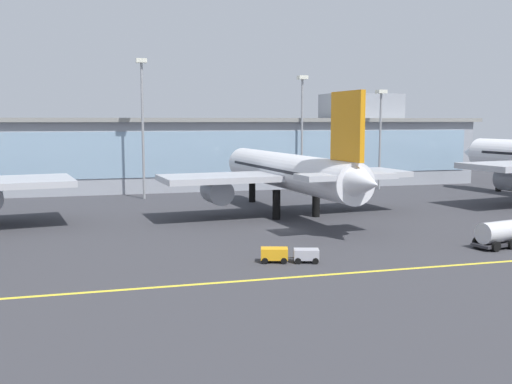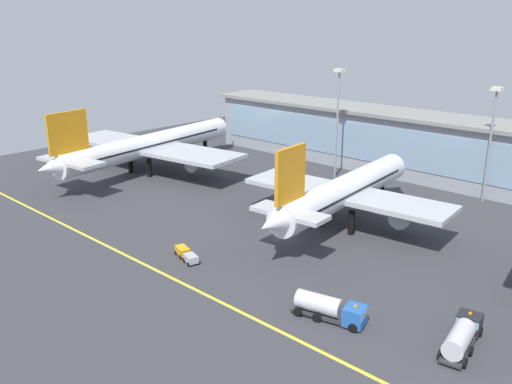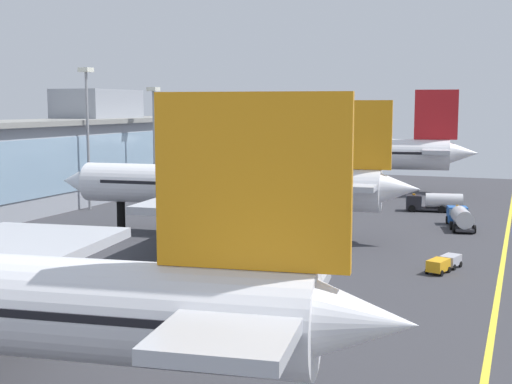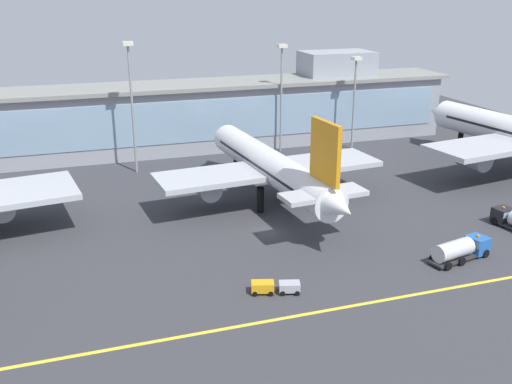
{
  "view_description": "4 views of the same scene",
  "coord_description": "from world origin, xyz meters",
  "px_view_note": "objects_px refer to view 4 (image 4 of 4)",
  "views": [
    {
      "loc": [
        -23.21,
        -70.44,
        13.68
      ],
      "look_at": [
        -0.51,
        10.8,
        3.58
      ],
      "focal_mm": 42.0,
      "sensor_mm": 36.0,
      "label": 1
    },
    {
      "loc": [
        53.08,
        -63.61,
        34.38
      ],
      "look_at": [
        -9.96,
        4.26,
        4.54
      ],
      "focal_mm": 37.86,
      "sensor_mm": 36.0,
      "label": 2
    },
    {
      "loc": [
        -74.85,
        -23.66,
        16.47
      ],
      "look_at": [
        7.57,
        8.48,
        5.37
      ],
      "focal_mm": 48.54,
      "sensor_mm": 36.0,
      "label": 3
    },
    {
      "loc": [
        -25.34,
        -72.04,
        33.42
      ],
      "look_at": [
        0.91,
        7.93,
        3.43
      ],
      "focal_mm": 40.68,
      "sensor_mm": 36.0,
      "label": 4
    }
  ],
  "objects_px": {
    "service_truck_far": "(275,287)",
    "apron_light_mast_west": "(131,89)",
    "airliner_near_right": "(271,167)",
    "baggage_tug_near": "(462,249)",
    "apron_light_mast_east": "(281,82)",
    "apron_light_mast_centre": "(355,88)"
  },
  "relations": [
    {
      "from": "airliner_near_right",
      "to": "apron_light_mast_west",
      "type": "xyz_separation_m",
      "value": [
        -18.53,
        24.06,
        9.52
      ]
    },
    {
      "from": "baggage_tug_near",
      "to": "apron_light_mast_centre",
      "type": "relative_size",
      "value": 0.48
    },
    {
      "from": "service_truck_far",
      "to": "apron_light_mast_west",
      "type": "relative_size",
      "value": 0.24
    },
    {
      "from": "service_truck_far",
      "to": "apron_light_mast_centre",
      "type": "bearing_deg",
      "value": -108.17
    },
    {
      "from": "apron_light_mast_centre",
      "to": "apron_light_mast_east",
      "type": "relative_size",
      "value": 0.88
    },
    {
      "from": "airliner_near_right",
      "to": "baggage_tug_near",
      "type": "xyz_separation_m",
      "value": [
        16.57,
        -26.93,
        -4.73
      ]
    },
    {
      "from": "service_truck_far",
      "to": "apron_light_mast_east",
      "type": "xyz_separation_m",
      "value": [
        22.06,
        57.3,
        13.94
      ]
    },
    {
      "from": "baggage_tug_near",
      "to": "apron_light_mast_east",
      "type": "bearing_deg",
      "value": 80.98
    },
    {
      "from": "airliner_near_right",
      "to": "apron_light_mast_west",
      "type": "distance_m",
      "value": 31.82
    },
    {
      "from": "apron_light_mast_centre",
      "to": "airliner_near_right",
      "type": "bearing_deg",
      "value": -136.67
    },
    {
      "from": "service_truck_far",
      "to": "apron_light_mast_centre",
      "type": "distance_m",
      "value": 66.93
    },
    {
      "from": "service_truck_far",
      "to": "baggage_tug_near",
      "type": "bearing_deg",
      "value": -162.02
    },
    {
      "from": "airliner_near_right",
      "to": "apron_light_mast_centre",
      "type": "relative_size",
      "value": 2.41
    },
    {
      "from": "apron_light_mast_west",
      "to": "apron_light_mast_east",
      "type": "height_order",
      "value": "apron_light_mast_west"
    },
    {
      "from": "apron_light_mast_west",
      "to": "apron_light_mast_east",
      "type": "bearing_deg",
      "value": 10.2
    },
    {
      "from": "airliner_near_right",
      "to": "apron_light_mast_west",
      "type": "relative_size",
      "value": 1.96
    },
    {
      "from": "baggage_tug_near",
      "to": "apron_light_mast_centre",
      "type": "distance_m",
      "value": 55.89
    },
    {
      "from": "airliner_near_right",
      "to": "baggage_tug_near",
      "type": "height_order",
      "value": "airliner_near_right"
    },
    {
      "from": "service_truck_far",
      "to": "apron_light_mast_east",
      "type": "bearing_deg",
      "value": -94.6
    },
    {
      "from": "apron_light_mast_west",
      "to": "apron_light_mast_centre",
      "type": "bearing_deg",
      "value": 2.99
    },
    {
      "from": "airliner_near_right",
      "to": "baggage_tug_near",
      "type": "relative_size",
      "value": 5.06
    },
    {
      "from": "service_truck_far",
      "to": "apron_light_mast_west",
      "type": "xyz_separation_m",
      "value": [
        -9.25,
        51.67,
        14.96
      ]
    }
  ]
}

